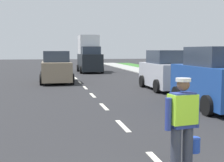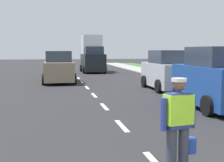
# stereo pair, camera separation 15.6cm
# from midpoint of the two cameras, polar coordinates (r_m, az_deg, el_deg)

# --- Properties ---
(ground_plane) EXTENTS (96.00, 96.00, 0.00)m
(ground_plane) POSITION_cam_midpoint_polar(r_m,az_deg,el_deg) (23.82, -6.06, 0.57)
(ground_plane) COLOR #28282B
(lane_center_line) EXTENTS (0.14, 46.40, 0.01)m
(lane_center_line) POSITION_cam_midpoint_polar(r_m,az_deg,el_deg) (27.99, -6.78, 1.34)
(lane_center_line) COLOR silver
(lane_center_line) RESTS_ON ground
(road_worker) EXTENTS (0.74, 0.45, 1.67)m
(road_worker) POSITION_cam_midpoint_polar(r_m,az_deg,el_deg) (5.48, 13.04, -7.19)
(road_worker) COLOR #383D4C
(road_worker) RESTS_ON ground
(delivery_truck) EXTENTS (2.16, 4.60, 3.54)m
(delivery_truck) POSITION_cam_midpoint_polar(r_m,az_deg,el_deg) (29.77, -3.49, 4.73)
(delivery_truck) COLOR black
(delivery_truck) RESTS_ON ground
(car_parked_far) EXTENTS (2.04, 3.95, 2.12)m
(car_parked_far) POSITION_cam_midpoint_polar(r_m,az_deg,el_deg) (16.93, 10.44, 1.74)
(car_parked_far) COLOR silver
(car_parked_far) RESTS_ON ground
(car_oncoming_second) EXTENTS (2.08, 4.00, 2.06)m
(car_oncoming_second) POSITION_cam_midpoint_polar(r_m,az_deg,el_deg) (20.49, -9.57, 2.37)
(car_oncoming_second) COLOR gray
(car_oncoming_second) RESTS_ON ground
(car_parked_curbside) EXTENTS (1.94, 3.94, 2.25)m
(car_parked_curbside) POSITION_cam_midpoint_polar(r_m,az_deg,el_deg) (11.91, 18.63, 0.18)
(car_parked_curbside) COLOR #1E4799
(car_parked_curbside) RESTS_ON ground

